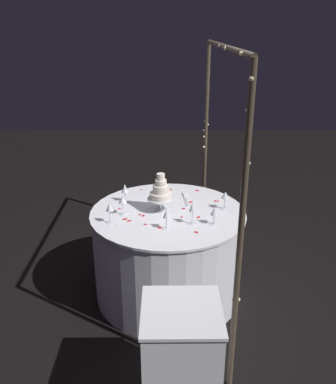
{
  "coord_description": "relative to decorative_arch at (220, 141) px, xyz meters",
  "views": [
    {
      "loc": [
        2.99,
        -0.03,
        2.18
      ],
      "look_at": [
        0.0,
        0.0,
        0.96
      ],
      "focal_mm": 37.95,
      "sensor_mm": 36.0,
      "label": 1
    }
  ],
  "objects": [
    {
      "name": "tiered_cake",
      "position": [
        -0.02,
        -0.45,
        -0.42
      ],
      "size": [
        0.22,
        0.22,
        0.32
      ],
      "color": "silver",
      "rests_on": "main_table"
    },
    {
      "name": "side_table",
      "position": [
        1.19,
        -0.33,
        -0.99
      ],
      "size": [
        0.45,
        0.45,
        0.75
      ],
      "color": "white",
      "rests_on": "ground"
    },
    {
      "name": "rose_petal_9",
      "position": [
        -0.2,
        0.02,
        -0.58
      ],
      "size": [
        0.04,
        0.03,
        0.0
      ],
      "primitive_type": "ellipsoid",
      "rotation": [
        0.0,
        0.0,
        0.4
      ],
      "color": "red",
      "rests_on": "main_table"
    },
    {
      "name": "rose_petal_17",
      "position": [
        -0.47,
        -0.64,
        -0.58
      ],
      "size": [
        0.03,
        0.03,
        0.0
      ],
      "primitive_type": "ellipsoid",
      "rotation": [
        0.0,
        0.0,
        2.57
      ],
      "color": "red",
      "rests_on": "main_table"
    },
    {
      "name": "wine_glass_5",
      "position": [
        0.21,
        -0.83,
        -0.46
      ],
      "size": [
        0.06,
        0.06,
        0.17
      ],
      "color": "silver",
      "rests_on": "main_table"
    },
    {
      "name": "rose_petal_4",
      "position": [
        0.29,
        -0.46,
        -0.58
      ],
      "size": [
        0.04,
        0.04,
        0.0
      ],
      "primitive_type": "ellipsoid",
      "rotation": [
        0.0,
        0.0,
        4.1
      ],
      "color": "red",
      "rests_on": "main_table"
    },
    {
      "name": "rose_petal_5",
      "position": [
        0.17,
        -0.69,
        -0.58
      ],
      "size": [
        0.03,
        0.04,
        0.0
      ],
      "primitive_type": "ellipsoid",
      "rotation": [
        0.0,
        0.0,
        1.74
      ],
      "color": "red",
      "rests_on": "main_table"
    },
    {
      "name": "rose_petal_2",
      "position": [
        -0.47,
        -0.36,
        -0.58
      ],
      "size": [
        0.03,
        0.02,
        0.0
      ],
      "primitive_type": "ellipsoid",
      "rotation": [
        0.0,
        0.0,
        3.2
      ],
      "color": "red",
      "rests_on": "main_table"
    },
    {
      "name": "rose_petal_18",
      "position": [
        0.06,
        -0.62,
        -0.58
      ],
      "size": [
        0.03,
        0.03,
        0.0
      ],
      "primitive_type": "ellipsoid",
      "rotation": [
        0.0,
        0.0,
        0.77
      ],
      "color": "red",
      "rests_on": "main_table"
    },
    {
      "name": "wine_glass_0",
      "position": [
        -0.05,
        0.08,
        -0.47
      ],
      "size": [
        0.06,
        0.06,
        0.15
      ],
      "color": "silver",
      "rests_on": "main_table"
    },
    {
      "name": "rose_petal_7",
      "position": [
        0.11,
        -0.15,
        -0.58
      ],
      "size": [
        0.04,
        0.04,
        0.0
      ],
      "primitive_type": "ellipsoid",
      "rotation": [
        0.0,
        0.0,
        5.6
      ],
      "color": "red",
      "rests_on": "main_table"
    },
    {
      "name": "rose_petal_16",
      "position": [
        0.23,
        -0.57,
        -0.58
      ],
      "size": [
        0.03,
        0.03,
        0.0
      ],
      "primitive_type": "ellipsoid",
      "rotation": [
        0.0,
        0.0,
        1.25
      ],
      "color": "red",
      "rests_on": "main_table"
    },
    {
      "name": "rose_petal_19",
      "position": [
        -0.18,
        -0.2,
        -0.58
      ],
      "size": [
        0.04,
        0.04,
        0.0
      ],
      "primitive_type": "ellipsoid",
      "rotation": [
        0.0,
        0.0,
        5.17
      ],
      "color": "red",
      "rests_on": "main_table"
    },
    {
      "name": "rose_petal_6",
      "position": [
        0.36,
        -0.19,
        -0.58
      ],
      "size": [
        0.04,
        0.04,
        0.0
      ],
      "primitive_type": "ellipsoid",
      "rotation": [
        0.0,
        0.0,
        0.99
      ],
      "color": "red",
      "rests_on": "main_table"
    },
    {
      "name": "wine_glass_1",
      "position": [
        0.23,
        -0.21,
        -0.45
      ],
      "size": [
        0.06,
        0.06,
        0.18
      ],
      "color": "silver",
      "rests_on": "main_table"
    },
    {
      "name": "rose_petal_10",
      "position": [
        0.08,
        -0.59,
        -0.58
      ],
      "size": [
        0.03,
        0.02,
        0.0
      ],
      "primitive_type": "ellipsoid",
      "rotation": [
        0.0,
        0.0,
        3.13
      ],
      "color": "red",
      "rests_on": "main_table"
    },
    {
      "name": "rose_petal_0",
      "position": [
        -0.04,
        -0.86,
        -0.58
      ],
      "size": [
        0.03,
        0.03,
        0.0
      ],
      "primitive_type": "ellipsoid",
      "rotation": [
        0.0,
        0.0,
        5.87
      ],
      "color": "red",
      "rests_on": "main_table"
    },
    {
      "name": "main_table",
      "position": [
        0.0,
        -0.39,
        -0.98
      ],
      "size": [
        1.27,
        1.27,
        0.78
      ],
      "color": "white",
      "rests_on": "ground"
    },
    {
      "name": "rose_petal_1",
      "position": [
        -0.05,
        -0.27,
        -0.58
      ],
      "size": [
        0.03,
        0.03,
        0.0
      ],
      "primitive_type": "ellipsoid",
      "rotation": [
        0.0,
        0.0,
        3.87
      ],
      "color": "red",
      "rests_on": "main_table"
    },
    {
      "name": "rose_petal_11",
      "position": [
        -0.45,
        -0.12,
        -0.58
      ],
      "size": [
        0.04,
        0.04,
        0.0
      ],
      "primitive_type": "ellipsoid",
      "rotation": [
        0.0,
        0.0,
        0.75
      ],
      "color": "red",
      "rests_on": "main_table"
    },
    {
      "name": "rose_petal_14",
      "position": [
        0.14,
        -0.73,
        -0.58
      ],
      "size": [
        0.03,
        0.04,
        0.0
      ],
      "primitive_type": "ellipsoid",
      "rotation": [
        0.0,
        0.0,
        1.69
      ],
      "color": "red",
      "rests_on": "main_table"
    },
    {
      "name": "rose_petal_13",
      "position": [
        -0.43,
        -0.42,
        -0.58
      ],
      "size": [
        0.02,
        0.03,
        0.0
      ],
      "primitive_type": "ellipsoid",
      "rotation": [
        0.0,
        0.0,
        4.6
      ],
      "color": "red",
      "rests_on": "main_table"
    },
    {
      "name": "rose_petal_15",
      "position": [
        -0.05,
        -0.79,
        -0.58
      ],
      "size": [
        0.03,
        0.03,
        0.0
      ],
      "primitive_type": "ellipsoid",
      "rotation": [
        0.0,
        0.0,
        4.36
      ],
      "color": "red",
      "rests_on": "main_table"
    },
    {
      "name": "wine_glass_4",
      "position": [
        0.3,
        -0.4,
        -0.47
      ],
      "size": [
        0.06,
        0.06,
        0.15
      ],
      "color": "silver",
      "rests_on": "main_table"
    },
    {
      "name": "decorative_arch",
      "position": [
        0.0,
        0.0,
        0.0
      ],
      "size": [
        2.08,
        0.06,
        2.07
      ],
      "color": "#473D2D",
      "rests_on": "ground"
    },
    {
      "name": "rose_petal_3",
      "position": [
        0.11,
        -0.29,
        -0.58
      ],
      "size": [
        0.03,
        0.02,
        0.0
      ],
      "primitive_type": "ellipsoid",
      "rotation": [
        0.0,
        0.0,
        2.99
      ],
      "color": "red",
      "rests_on": "main_table"
    },
    {
      "name": "ground_plane",
      "position": [
        0.0,
        -0.39,
        -1.37
      ],
      "size": [
        12.0,
        12.0,
        0.0
      ],
      "primitive_type": "plane",
      "color": "black"
    },
    {
      "name": "cake_knife",
      "position": [
        -0.26,
        -0.24,
        -0.58
      ],
      "size": [
        0.3,
        0.05,
        0.01
      ],
      "color": "silver",
      "rests_on": "main_table"
    },
    {
      "name": "rose_petal_8",
      "position": [
        -0.21,
        0.04,
        -0.58
      ],
      "size": [
        0.03,
        0.03,
        0.0
      ],
      "primitive_type": "ellipsoid",
      "rotation": [
        0.0,
        0.0,
        5.49
      ],
      "color": "red",
      "rests_on": "main_table"
    },
    {
      "name": "wine_glass_6",
      "position": [
        0.23,
        -0.04,
        -0.48
      ],
      "size": [
        0.06,
        0.06,
        0.14
      ],
      "color": "silver",
      "rests_on": "main_table"
    },
    {
      "name": "rose_petal_12",
      "position": [
        -0.05,
        -0.26,
        -0.58
      ],
      "size": [
        0.03,
        0.03,
        0.0
      ],
      "primitive_type": "ellipsoid",
      "rotation": [
        0.0,
        0.0,
        4.26
      ],
      "color": "red",
      "rests_on": "main_table"
    },
    {
      "name": "wine_glass_3",
      "position": [
        -0.21,
        -0.76,
        -0.47
      ],
      "size": [
        0.06,
        0.06,
        0.16
      ],
      "color": "silver",
      "rests_on": "main_table"
    },
    {
      "name": "wine_glass_2",
      "position": [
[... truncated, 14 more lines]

